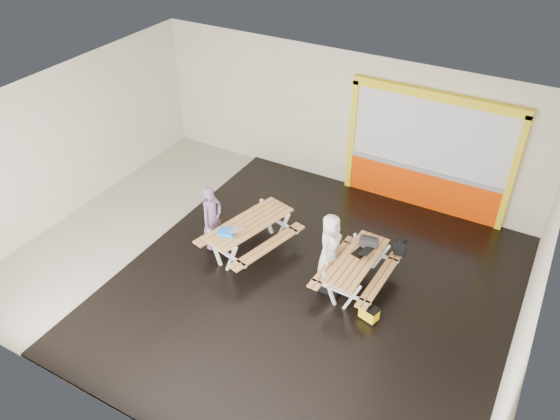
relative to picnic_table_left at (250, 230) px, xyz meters
The scene contains 14 objects.
room 1.30m from the picnic_table_left, 41.72° to the right, with size 10.02×8.02×3.52m.
deck 1.87m from the picnic_table_left, 13.80° to the right, with size 7.50×7.98×0.05m, color black.
kiosk 4.49m from the picnic_table_left, 52.67° to the left, with size 3.88×0.16×3.00m.
picnic_table_left is the anchor object (origin of this frame).
picnic_table_right 2.42m from the picnic_table_left, ahead, with size 1.30×1.87×0.73m.
person_left 0.83m from the picnic_table_left, 159.18° to the right, with size 0.54×0.35×1.48m, color slate.
person_right 1.79m from the picnic_table_left, ahead, with size 0.68×0.44×1.40m, color white.
laptop_left 0.51m from the picnic_table_left, 101.45° to the right, with size 0.45×0.44×0.14m.
laptop_right 2.46m from the picnic_table_left, ahead, with size 0.42×0.38×0.15m.
blue_pouch 0.64m from the picnic_table_left, 108.11° to the right, with size 0.33×0.23×0.10m, color blue.
toolbox 2.53m from the picnic_table_left, 14.05° to the left, with size 0.40×0.24×0.22m.
backpack 3.15m from the picnic_table_left, 17.55° to the left, with size 0.25×0.18×0.39m.
dark_case 2.12m from the picnic_table_left, ahead, with size 0.40×0.30×0.15m, color black.
fluke_bag 3.10m from the picnic_table_left, 11.99° to the right, with size 0.40×0.31×0.31m.
Camera 1 is at (4.61, -7.32, 7.68)m, focal length 35.11 mm.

